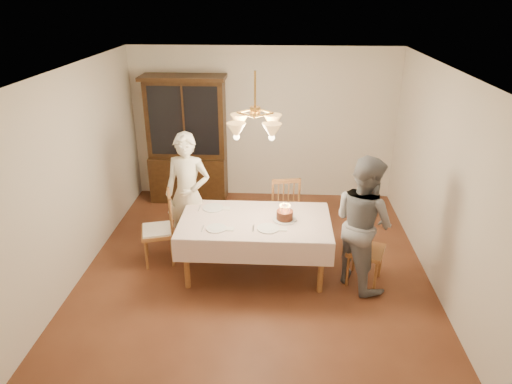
# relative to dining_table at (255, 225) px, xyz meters

# --- Properties ---
(ground) EXTENTS (5.00, 5.00, 0.00)m
(ground) POSITION_rel_dining_table_xyz_m (0.00, 0.00, -0.68)
(ground) COLOR #532817
(ground) RESTS_ON ground
(room_shell) EXTENTS (5.00, 5.00, 5.00)m
(room_shell) POSITION_rel_dining_table_xyz_m (0.00, 0.00, 0.90)
(room_shell) COLOR white
(room_shell) RESTS_ON ground
(dining_table) EXTENTS (1.90, 1.10, 0.76)m
(dining_table) POSITION_rel_dining_table_xyz_m (0.00, 0.00, 0.00)
(dining_table) COLOR brown
(dining_table) RESTS_ON ground
(china_hutch) EXTENTS (1.38, 0.54, 2.16)m
(china_hutch) POSITION_rel_dining_table_xyz_m (-1.29, 2.25, 0.36)
(china_hutch) COLOR black
(china_hutch) RESTS_ON ground
(chair_far_side) EXTENTS (0.51, 0.49, 1.00)m
(chair_far_side) POSITION_rel_dining_table_xyz_m (0.36, 0.95, -0.24)
(chair_far_side) COLOR brown
(chair_far_side) RESTS_ON ground
(chair_left_end) EXTENTS (0.53, 0.54, 1.00)m
(chair_left_end) POSITION_rel_dining_table_xyz_m (-1.31, 0.17, -0.23)
(chair_left_end) COLOR brown
(chair_left_end) RESTS_ON ground
(chair_right_end) EXTENTS (0.55, 0.56, 1.00)m
(chair_right_end) POSITION_rel_dining_table_xyz_m (1.38, -0.16, -0.24)
(chair_right_end) COLOR brown
(chair_right_end) RESTS_ON ground
(elderly_woman) EXTENTS (0.67, 0.48, 1.72)m
(elderly_woman) POSITION_rel_dining_table_xyz_m (-0.94, 0.49, 0.18)
(elderly_woman) COLOR white
(elderly_woman) RESTS_ON ground
(adult_in_grey) EXTENTS (0.99, 1.04, 1.69)m
(adult_in_grey) POSITION_rel_dining_table_xyz_m (1.32, -0.18, 0.16)
(adult_in_grey) COLOR slate
(adult_in_grey) RESTS_ON ground
(birthday_cake) EXTENTS (0.30, 0.30, 0.21)m
(birthday_cake) POSITION_rel_dining_table_xyz_m (0.37, 0.01, 0.13)
(birthday_cake) COLOR white
(birthday_cake) RESTS_ON dining_table
(place_setting_near_left) EXTENTS (0.39, 0.24, 0.02)m
(place_setting_near_left) POSITION_rel_dining_table_xyz_m (-0.45, -0.28, 0.08)
(place_setting_near_left) COLOR white
(place_setting_near_left) RESTS_ON dining_table
(place_setting_near_right) EXTENTS (0.42, 0.27, 0.02)m
(place_setting_near_right) POSITION_rel_dining_table_xyz_m (0.18, -0.24, 0.08)
(place_setting_near_right) COLOR white
(place_setting_near_right) RESTS_ON dining_table
(place_setting_far_left) EXTENTS (0.42, 0.27, 0.02)m
(place_setting_far_left) POSITION_rel_dining_table_xyz_m (-0.57, 0.29, 0.08)
(place_setting_far_left) COLOR white
(place_setting_far_left) RESTS_ON dining_table
(chandelier) EXTENTS (0.62, 0.62, 0.73)m
(chandelier) POSITION_rel_dining_table_xyz_m (-0.00, -0.00, 1.29)
(chandelier) COLOR #BF8C3F
(chandelier) RESTS_ON ground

